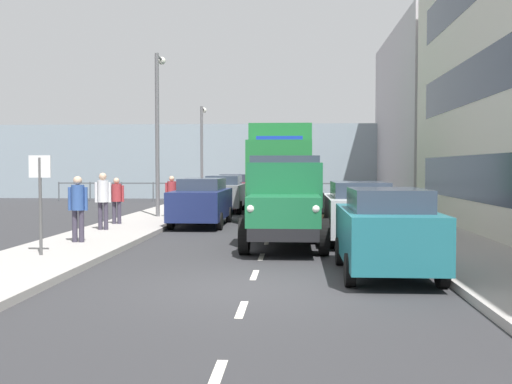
{
  "coord_description": "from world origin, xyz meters",
  "views": [
    {
      "loc": [
        -0.8,
        10.7,
        2.14
      ],
      "look_at": [
        0.35,
        -7.11,
        1.41
      ],
      "focal_mm": 42.89,
      "sensor_mm": 36.0,
      "label": 1
    }
  ],
  "objects_px": {
    "car_maroon_oppositeside_2": "(235,189)",
    "lamp_post_promenade": "(158,120)",
    "pedestrian_in_dark_coat": "(78,203)",
    "car_navy_oppositeside_0": "(202,201)",
    "truck_vintage_green": "(285,203)",
    "car_teal_kerbside_near": "(386,230)",
    "lamp_post_far": "(202,143)",
    "pedestrian_near_railing": "(103,196)",
    "street_sign": "(40,187)",
    "pedestrian_by_lamp": "(172,193)",
    "car_silver_kerbside_1": "(358,211)",
    "lorry_cargo_green": "(281,168)",
    "pedestrian_with_bag": "(117,197)",
    "car_grey_oppositeside_1": "(224,193)"
  },
  "relations": [
    {
      "from": "car_maroon_oppositeside_2",
      "to": "lamp_post_promenade",
      "type": "height_order",
      "value": "lamp_post_promenade"
    },
    {
      "from": "pedestrian_in_dark_coat",
      "to": "car_navy_oppositeside_0",
      "type": "bearing_deg",
      "value": -110.6
    },
    {
      "from": "truck_vintage_green",
      "to": "car_maroon_oppositeside_2",
      "type": "xyz_separation_m",
      "value": [
        3.12,
        -18.14,
        -0.28
      ]
    },
    {
      "from": "car_teal_kerbside_near",
      "to": "lamp_post_far",
      "type": "height_order",
      "value": "lamp_post_far"
    },
    {
      "from": "car_teal_kerbside_near",
      "to": "car_maroon_oppositeside_2",
      "type": "distance_m",
      "value": 22.72
    },
    {
      "from": "truck_vintage_green",
      "to": "pedestrian_near_railing",
      "type": "height_order",
      "value": "truck_vintage_green"
    },
    {
      "from": "car_teal_kerbside_near",
      "to": "pedestrian_in_dark_coat",
      "type": "distance_m",
      "value": 8.36
    },
    {
      "from": "car_teal_kerbside_near",
      "to": "car_navy_oppositeside_0",
      "type": "xyz_separation_m",
      "value": [
        5.18,
        -9.87,
        0.0
      ]
    },
    {
      "from": "truck_vintage_green",
      "to": "street_sign",
      "type": "relative_size",
      "value": 2.51
    },
    {
      "from": "pedestrian_by_lamp",
      "to": "lamp_post_promenade",
      "type": "height_order",
      "value": "lamp_post_promenade"
    },
    {
      "from": "car_teal_kerbside_near",
      "to": "lamp_post_promenade",
      "type": "relative_size",
      "value": 0.6
    },
    {
      "from": "pedestrian_near_railing",
      "to": "car_silver_kerbside_1",
      "type": "bearing_deg",
      "value": 169.1
    },
    {
      "from": "lorry_cargo_green",
      "to": "car_maroon_oppositeside_2",
      "type": "bearing_deg",
      "value": -71.37
    },
    {
      "from": "pedestrian_with_bag",
      "to": "pedestrian_by_lamp",
      "type": "xyz_separation_m",
      "value": [
        -1.31,
        -3.13,
        0.01
      ]
    },
    {
      "from": "car_silver_kerbside_1",
      "to": "street_sign",
      "type": "height_order",
      "value": "street_sign"
    },
    {
      "from": "lamp_post_promenade",
      "to": "car_grey_oppositeside_1",
      "type": "bearing_deg",
      "value": -115.4
    },
    {
      "from": "pedestrian_in_dark_coat",
      "to": "pedestrian_with_bag",
      "type": "distance_m",
      "value": 5.21
    },
    {
      "from": "car_teal_kerbside_near",
      "to": "car_grey_oppositeside_1",
      "type": "distance_m",
      "value": 17.55
    },
    {
      "from": "lorry_cargo_green",
      "to": "car_teal_kerbside_near",
      "type": "bearing_deg",
      "value": 99.78
    },
    {
      "from": "pedestrian_near_railing",
      "to": "street_sign",
      "type": "height_order",
      "value": "street_sign"
    },
    {
      "from": "lamp_post_far",
      "to": "lorry_cargo_green",
      "type": "bearing_deg",
      "value": 115.97
    },
    {
      "from": "truck_vintage_green",
      "to": "lorry_cargo_green",
      "type": "bearing_deg",
      "value": -88.1
    },
    {
      "from": "truck_vintage_green",
      "to": "car_maroon_oppositeside_2",
      "type": "height_order",
      "value": "truck_vintage_green"
    },
    {
      "from": "car_navy_oppositeside_0",
      "to": "lamp_post_far",
      "type": "bearing_deg",
      "value": -81.41
    },
    {
      "from": "pedestrian_with_bag",
      "to": "pedestrian_by_lamp",
      "type": "distance_m",
      "value": 3.39
    },
    {
      "from": "car_navy_oppositeside_0",
      "to": "lamp_post_far",
      "type": "height_order",
      "value": "lamp_post_far"
    },
    {
      "from": "pedestrian_by_lamp",
      "to": "lamp_post_far",
      "type": "relative_size",
      "value": 0.29
    },
    {
      "from": "pedestrian_near_railing",
      "to": "pedestrian_by_lamp",
      "type": "relative_size",
      "value": 1.11
    },
    {
      "from": "car_maroon_oppositeside_2",
      "to": "pedestrian_by_lamp",
      "type": "bearing_deg",
      "value": 81.47
    },
    {
      "from": "pedestrian_in_dark_coat",
      "to": "truck_vintage_green",
      "type": "bearing_deg",
      "value": -176.53
    },
    {
      "from": "car_navy_oppositeside_0",
      "to": "pedestrian_with_bag",
      "type": "distance_m",
      "value": 3.03
    },
    {
      "from": "car_teal_kerbside_near",
      "to": "street_sign",
      "type": "distance_m",
      "value": 7.67
    },
    {
      "from": "car_teal_kerbside_near",
      "to": "car_silver_kerbside_1",
      "type": "bearing_deg",
      "value": -90.0
    },
    {
      "from": "lorry_cargo_green",
      "to": "car_silver_kerbside_1",
      "type": "height_order",
      "value": "lorry_cargo_green"
    },
    {
      "from": "car_grey_oppositeside_1",
      "to": "pedestrian_in_dark_coat",
      "type": "distance_m",
      "value": 13.33
    },
    {
      "from": "lorry_cargo_green",
      "to": "pedestrian_near_railing",
      "type": "relative_size",
      "value": 4.55
    },
    {
      "from": "lorry_cargo_green",
      "to": "pedestrian_by_lamp",
      "type": "bearing_deg",
      "value": 23.62
    },
    {
      "from": "pedestrian_with_bag",
      "to": "street_sign",
      "type": "height_order",
      "value": "street_sign"
    },
    {
      "from": "truck_vintage_green",
      "to": "car_teal_kerbside_near",
      "type": "distance_m",
      "value": 4.49
    },
    {
      "from": "car_navy_oppositeside_0",
      "to": "car_silver_kerbside_1",
      "type": "bearing_deg",
      "value": 138.57
    },
    {
      "from": "car_teal_kerbside_near",
      "to": "lamp_post_promenade",
      "type": "height_order",
      "value": "lamp_post_promenade"
    },
    {
      "from": "lamp_post_promenade",
      "to": "pedestrian_with_bag",
      "type": "bearing_deg",
      "value": 78.44
    },
    {
      "from": "truck_vintage_green",
      "to": "car_teal_kerbside_near",
      "type": "bearing_deg",
      "value": 117.37
    },
    {
      "from": "car_grey_oppositeside_1",
      "to": "car_maroon_oppositeside_2",
      "type": "bearing_deg",
      "value": -90.0
    },
    {
      "from": "car_grey_oppositeside_1",
      "to": "pedestrian_in_dark_coat",
      "type": "relative_size",
      "value": 2.35
    },
    {
      "from": "car_teal_kerbside_near",
      "to": "pedestrian_with_bag",
      "type": "distance_m",
      "value": 11.93
    },
    {
      "from": "car_navy_oppositeside_0",
      "to": "pedestrian_by_lamp",
      "type": "distance_m",
      "value": 2.59
    },
    {
      "from": "lamp_post_far",
      "to": "truck_vintage_green",
      "type": "bearing_deg",
      "value": 104.72
    },
    {
      "from": "pedestrian_in_dark_coat",
      "to": "lamp_post_promenade",
      "type": "bearing_deg",
      "value": -91.37
    },
    {
      "from": "car_silver_kerbside_1",
      "to": "car_grey_oppositeside_1",
      "type": "bearing_deg",
      "value": -65.71
    }
  ]
}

